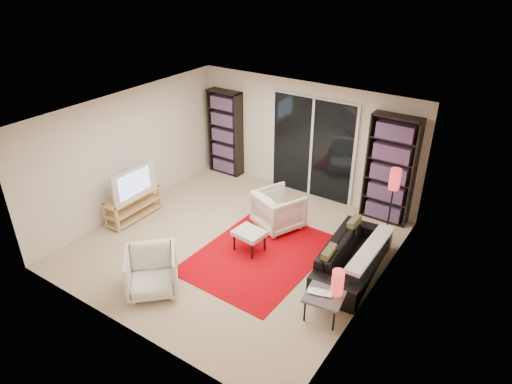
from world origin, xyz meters
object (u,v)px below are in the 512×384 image
Objects in this scene: bookshelf_left at (225,133)px; floor_lamp at (394,186)px; sofa at (353,257)px; side_table at (325,296)px; tv_stand at (134,205)px; armchair_back at (279,210)px; ottoman at (249,234)px; armchair_front at (152,272)px; bookshelf_right at (390,170)px.

bookshelf_left is 4.18m from floor_lamp.
side_table is (0.08, -1.19, 0.07)m from sofa.
tv_stand is 4.90m from floor_lamp.
armchair_back is 1.43× the size of ottoman.
armchair_front is 2.62m from side_table.
bookshelf_left is 5.16m from side_table.
sofa is 1.49m from floor_lamp.
bookshelf_right is at bearing 17.50° from armchair_front.
bookshelf_left is 1.64× the size of tv_stand.
bookshelf_left is 4.40m from armchair_front.
ottoman is (0.65, 1.69, -0.01)m from armchair_front.
side_table is at bearing -37.22° from bookshelf_left.
bookshelf_right reaches higher than sofa.
side_table is at bearing -22.40° from ottoman.
bookshelf_left reaches higher than sofa.
bookshelf_right is 1.51× the size of floor_lamp.
armchair_back is at bearing 89.34° from ottoman.
armchair_front is at bearing 99.88° from armchair_back.
sofa is (4.25, 0.78, 0.03)m from tv_stand.
tv_stand reaches higher than ottoman.
armchair_back is at bearing 32.29° from armchair_front.
bookshelf_left is 2.78m from tv_stand.
bookshelf_right reaches higher than tv_stand.
bookshelf_left is at bearing 180.00° from bookshelf_right.
tv_stand is 2.32m from armchair_front.
ottoman is 0.93× the size of side_table.
sofa is (0.15, -1.90, -0.76)m from bookshelf_right.
bookshelf_right is at bearing 56.26° from ottoman.
side_table is 0.43× the size of floor_lamp.
armchair_front is at bearing -36.03° from tv_stand.
armchair_back is (-1.71, 0.50, 0.08)m from sofa.
bookshelf_right is at bearing -0.00° from bookshelf_left.
armchair_back reaches higher than side_table.
armchair_front reaches higher than sofa.
ottoman is at bearing -45.96° from bookshelf_left.
bookshelf_left reaches higher than side_table.
armchair_back reaches higher than armchair_front.
bookshelf_right reaches higher than armchair_back.
tv_stand is 1.54× the size of armchair_front.
bookshelf_right is 3.18m from side_table.
ottoman is 2.63m from floor_lamp.
bookshelf_left is 1.40× the size of floor_lamp.
sofa is (4.00, -1.90, -0.69)m from bookshelf_left.
floor_lamp is (1.85, 0.76, 0.70)m from armchair_back.
ottoman is at bearing 100.67° from sofa.
side_table is (4.32, -0.42, 0.10)m from tv_stand.
sofa is at bearing -85.44° from bookshelf_right.
sofa is 1.79m from armchair_back.
sofa reaches higher than tv_stand.
bookshelf_right is 1.77× the size of tv_stand.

